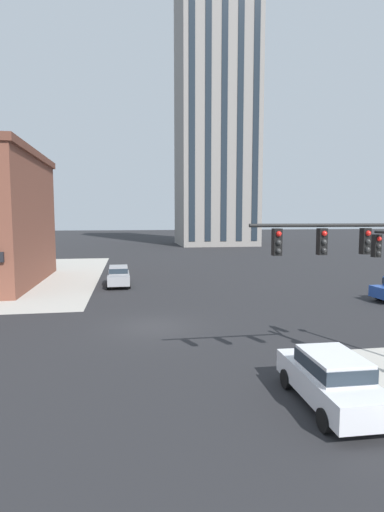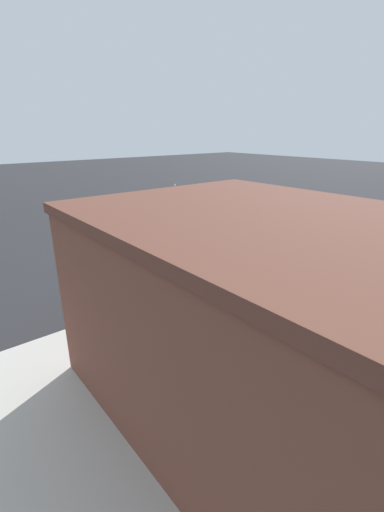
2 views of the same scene
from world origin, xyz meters
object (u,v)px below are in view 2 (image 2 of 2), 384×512
pedestrian_walking_east (217,204)px  street_lamp_mid_sidewalk (193,204)px  street_lamp_corner_near (216,209)px  car_cross_eastbound (132,227)px  bollard_sphere_curb_b (209,226)px  pedestrian_near_bench (194,208)px  bollard_sphere_curb_c (201,224)px  car_main_southbound_near (141,211)px  bollard_sphere_curb_a (214,228)px  bench_mid_block (193,218)px  street_lamp_corner_far (175,197)px  car_main_northbound_near (304,217)px  car_main_southbound_far (247,230)px  pedestrian_at_curb (246,216)px  traffic_signal_main (229,209)px  bench_near_signal (211,223)px

pedestrian_walking_east → street_lamp_mid_sidewalk: bearing=117.6°
street_lamp_corner_near → car_cross_eastbound: street_lamp_corner_near is taller
bollard_sphere_curb_b → pedestrian_walking_east: (9.73, -10.88, 0.63)m
pedestrian_near_bench → street_lamp_corner_near: (-12.37, 5.72, 2.64)m
car_cross_eastbound → bollard_sphere_curb_c: bearing=-109.9°
car_main_southbound_near → car_cross_eastbound: bearing=141.3°
pedestrian_walking_east → street_lamp_mid_sidewalk: street_lamp_mid_sidewalk is taller
street_lamp_corner_near → street_lamp_mid_sidewalk: (5.56, 0.17, -0.10)m
bollard_sphere_curb_a → bench_mid_block: bearing=-11.0°
street_lamp_corner_far → bollard_sphere_curb_b: bearing=-177.8°
car_main_northbound_near → car_main_southbound_far: (0.57, 14.14, 0.00)m
pedestrian_walking_east → car_main_southbound_near: (4.88, 15.17, -0.11)m
car_main_southbound_near → car_cross_eastbound: size_ratio=0.99×
bench_mid_block → pedestrian_at_curb: 9.57m
street_lamp_mid_sidewalk → car_main_northbound_near: size_ratio=1.26×
bollard_sphere_curb_c → pedestrian_near_bench: size_ratio=0.47×
bollard_sphere_curb_a → pedestrian_at_curb: 8.05m
bollard_sphere_curb_c → pedestrian_near_bench: (8.95, -5.82, 0.57)m
car_main_northbound_near → car_main_southbound_far: size_ratio=1.01×
traffic_signal_main → car_main_southbound_near: bearing=12.1°
car_main_northbound_near → pedestrian_near_bench: bearing=29.8°
bollard_sphere_curb_c → bench_near_signal: 1.85m
bollard_sphere_curb_c → car_cross_eastbound: (4.01, 11.06, 0.52)m
bench_near_signal → car_cross_eastbound: size_ratio=0.41×
pedestrian_near_bench → car_main_southbound_far: bearing=167.9°
traffic_signal_main → car_main_southbound_far: 4.32m
bollard_sphere_curb_b → pedestrian_near_bench: bearing=-27.2°
traffic_signal_main → bench_near_signal: size_ratio=3.30×
car_cross_eastbound → car_main_southbound_far: bearing=-133.8°
bollard_sphere_curb_c → car_main_southbound_near: 13.52m
bench_near_signal → car_main_southbound_near: (13.48, 5.69, 0.59)m
bollard_sphere_curb_b → bollard_sphere_curb_c: 1.73m
traffic_signal_main → street_lamp_mid_sidewalk: (8.40, 0.25, -0.51)m
street_lamp_corner_near → car_main_southbound_near: bearing=13.9°
bollard_sphere_curb_b → street_lamp_corner_near: street_lamp_corner_near is taller
bollard_sphere_curb_c → car_main_southbound_far: car_main_southbound_far is taller
traffic_signal_main → car_main_southbound_far: traffic_signal_main is taller
car_main_southbound_far → pedestrian_near_bench: bearing=-12.1°
pedestrian_near_bench → bollard_sphere_curb_c: bearing=147.0°
pedestrian_at_curb → street_lamp_corner_near: 8.60m
bollard_sphere_curb_a → car_main_southbound_near: car_main_southbound_near is taller
pedestrian_walking_east → car_cross_eastbound: (-4.03, 22.30, -0.11)m
bollard_sphere_curb_b → car_cross_eastbound: car_cross_eastbound is taller
pedestrian_at_curb → pedestrian_walking_east: 11.18m
pedestrian_near_bench → street_lamp_corner_near: street_lamp_corner_near is taller
bollard_sphere_curb_b → car_cross_eastbound: bearing=63.4°
traffic_signal_main → pedestrian_near_bench: bearing=-20.3°
bollard_sphere_curb_a → pedestrian_at_curb: (0.32, -8.02, 0.57)m
street_lamp_mid_sidewalk → pedestrian_near_bench: bearing=-40.8°
car_main_southbound_near → pedestrian_near_bench: bearing=-112.2°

